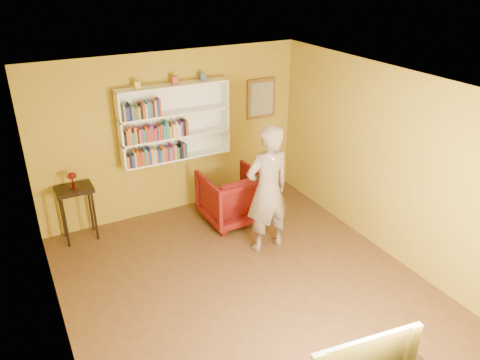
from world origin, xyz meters
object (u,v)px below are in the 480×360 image
object	(u,v)px
console_table	(75,197)
armchair	(232,197)
ruby_lustre	(72,177)
bookshelf	(174,122)
person	(268,190)
television	(358,357)

from	to	relation	value
console_table	armchair	size ratio (longest dim) A/B	0.93
ruby_lustre	armchair	size ratio (longest dim) A/B	0.25
bookshelf	person	distance (m)	1.98
bookshelf	ruby_lustre	world-z (taller)	bookshelf
ruby_lustre	television	xyz separation A→B (m)	(1.58, -4.50, -0.20)
bookshelf	person	xyz separation A→B (m)	(0.74, -1.73, -0.62)
bookshelf	television	bearing A→B (deg)	-91.31
console_table	ruby_lustre	bearing A→B (deg)	0.00
console_table	ruby_lustre	world-z (taller)	ruby_lustre
bookshelf	person	world-z (taller)	bookshelf
ruby_lustre	person	world-z (taller)	person
console_table	ruby_lustre	size ratio (longest dim) A/B	3.70
bookshelf	ruby_lustre	bearing A→B (deg)	-174.60
console_table	television	world-z (taller)	television
ruby_lustre	television	bearing A→B (deg)	-70.64
console_table	person	distance (m)	2.90
bookshelf	television	size ratio (longest dim) A/B	1.71
console_table	person	size ratio (longest dim) A/B	0.45
ruby_lustre	television	distance (m)	4.77
bookshelf	ruby_lustre	xyz separation A→B (m)	(-1.69, -0.16, -0.54)
console_table	armchair	bearing A→B (deg)	-14.27
armchair	person	distance (m)	1.12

